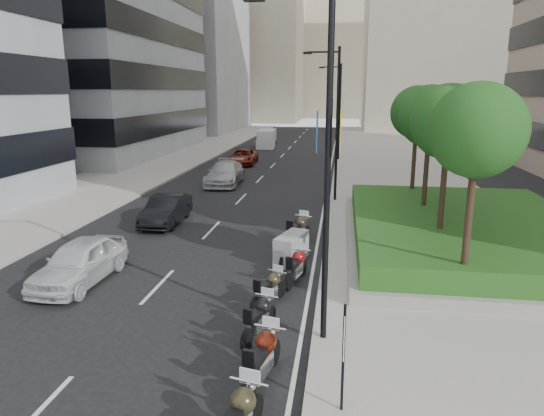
% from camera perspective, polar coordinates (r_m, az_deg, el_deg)
% --- Properties ---
extents(ground, '(160.00, 160.00, 0.00)m').
position_cam_1_polar(ground, '(13.52, -13.46, -15.82)').
color(ground, black).
rests_on(ground, ground).
extents(sidewalk_right, '(10.00, 100.00, 0.15)m').
position_cam_1_polar(sidewalk_right, '(41.61, 14.20, 4.25)').
color(sidewalk_right, '#9E9B93').
rests_on(sidewalk_right, ground).
extents(sidewalk_left, '(8.00, 100.00, 0.15)m').
position_cam_1_polar(sidewalk_left, '(44.60, -13.80, 4.88)').
color(sidewalk_left, '#9E9B93').
rests_on(sidewalk_left, ground).
extents(lane_edge, '(0.12, 100.00, 0.01)m').
position_cam_1_polar(lane_edge, '(41.41, 6.87, 4.43)').
color(lane_edge, silver).
rests_on(lane_edge, ground).
extents(lane_centre, '(0.12, 100.00, 0.01)m').
position_cam_1_polar(lane_centre, '(41.85, -0.29, 4.62)').
color(lane_centre, silver).
rests_on(lane_centre, ground).
extents(building_grey_far, '(22.00, 26.00, 30.00)m').
position_cam_1_polar(building_grey_far, '(86.20, -11.85, 18.99)').
color(building_grey_far, gray).
rests_on(building_grey_far, ground).
extents(building_cream_right, '(28.00, 24.00, 36.00)m').
position_cam_1_polar(building_cream_right, '(93.22, 20.16, 19.91)').
color(building_cream_right, '#B7AD93').
rests_on(building_cream_right, ground).
extents(building_cream_left, '(26.00, 24.00, 34.00)m').
position_cam_1_polar(building_cream_left, '(113.64, -3.47, 18.89)').
color(building_cream_left, '#B7AD93').
rests_on(building_cream_left, ground).
extents(building_cream_centre, '(30.00, 24.00, 38.00)m').
position_cam_1_polar(building_cream_centre, '(131.49, 7.46, 18.96)').
color(building_cream_centre, '#B7AD93').
rests_on(building_cream_centre, ground).
extents(planter, '(10.00, 14.00, 0.40)m').
position_cam_1_polar(planter, '(22.43, 21.77, -3.45)').
color(planter, gray).
rests_on(planter, sidewalk_right).
extents(hedge, '(9.40, 13.40, 0.80)m').
position_cam_1_polar(hedge, '(22.27, 21.90, -1.97)').
color(hedge, '#17501B').
rests_on(hedge, planter).
extents(tree_0, '(2.80, 2.80, 6.30)m').
position_cam_1_polar(tree_0, '(15.41, 23.00, 8.33)').
color(tree_0, '#332319').
rests_on(tree_0, planter).
extents(tree_1, '(2.80, 2.80, 6.30)m').
position_cam_1_polar(tree_1, '(19.30, 20.07, 9.44)').
color(tree_1, '#332319').
rests_on(tree_1, planter).
extents(tree_2, '(2.80, 2.80, 6.30)m').
position_cam_1_polar(tree_2, '(23.22, 18.11, 10.17)').
color(tree_2, '#332319').
rests_on(tree_2, planter).
extents(tree_3, '(2.80, 2.80, 6.30)m').
position_cam_1_polar(tree_3, '(27.17, 16.71, 10.68)').
color(tree_3, '#332319').
rests_on(tree_3, planter).
extents(lamp_post_0, '(2.34, 0.45, 9.00)m').
position_cam_1_polar(lamp_post_0, '(11.98, 5.87, 6.38)').
color(lamp_post_0, black).
rests_on(lamp_post_0, ground).
extents(lamp_post_1, '(2.34, 0.45, 9.00)m').
position_cam_1_polar(lamp_post_1, '(28.91, 7.39, 10.56)').
color(lamp_post_1, black).
rests_on(lamp_post_1, ground).
extents(lamp_post_2, '(2.34, 0.45, 9.00)m').
position_cam_1_polar(lamp_post_2, '(46.90, 7.80, 11.69)').
color(lamp_post_2, black).
rests_on(lamp_post_2, ground).
extents(parking_sign, '(0.06, 0.32, 2.50)m').
position_cam_1_polar(parking_sign, '(10.24, 8.41, -16.45)').
color(parking_sign, black).
rests_on(parking_sign, ground).
extents(motorcycle_1, '(0.79, 2.32, 1.16)m').
position_cam_1_polar(motorcycle_1, '(11.57, -1.16, -17.26)').
color(motorcycle_1, black).
rests_on(motorcycle_1, ground).
extents(motorcycle_2, '(0.80, 2.03, 1.03)m').
position_cam_1_polar(motorcycle_2, '(13.52, -1.47, -12.78)').
color(motorcycle_2, black).
rests_on(motorcycle_2, ground).
extents(motorcycle_3, '(0.96, 1.88, 1.00)m').
position_cam_1_polar(motorcycle_3, '(15.32, -0.31, -9.54)').
color(motorcycle_3, black).
rests_on(motorcycle_3, ground).
extents(motorcycle_4, '(0.78, 2.11, 1.07)m').
position_cam_1_polar(motorcycle_4, '(17.11, 2.90, -6.88)').
color(motorcycle_4, black).
rests_on(motorcycle_4, ground).
extents(motorcycle_5, '(1.26, 2.01, 1.13)m').
position_cam_1_polar(motorcycle_5, '(19.01, 2.30, -4.77)').
color(motorcycle_5, black).
rests_on(motorcycle_5, ground).
extents(motorcycle_6, '(1.07, 2.34, 1.21)m').
position_cam_1_polar(motorcycle_6, '(21.05, 3.08, -2.70)').
color(motorcycle_6, black).
rests_on(motorcycle_6, ground).
extents(car_a, '(1.94, 4.53, 1.53)m').
position_cam_1_polar(car_a, '(18.27, -21.66, -5.88)').
color(car_a, white).
rests_on(car_a, ground).
extents(car_b, '(1.63, 4.39, 1.43)m').
position_cam_1_polar(car_b, '(24.99, -12.34, -0.22)').
color(car_b, black).
rests_on(car_b, ground).
extents(car_c, '(2.52, 5.66, 1.61)m').
position_cam_1_polar(car_c, '(34.94, -5.56, 4.09)').
color(car_c, '#B0B0B2').
rests_on(car_c, ground).
extents(car_d, '(2.53, 5.07, 1.38)m').
position_cam_1_polar(car_d, '(44.49, -3.42, 6.03)').
color(car_d, maroon).
rests_on(car_d, ground).
extents(delivery_van, '(2.13, 5.00, 2.06)m').
position_cam_1_polar(delivery_van, '(57.75, -0.64, 8.07)').
color(delivery_van, white).
rests_on(delivery_van, ground).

